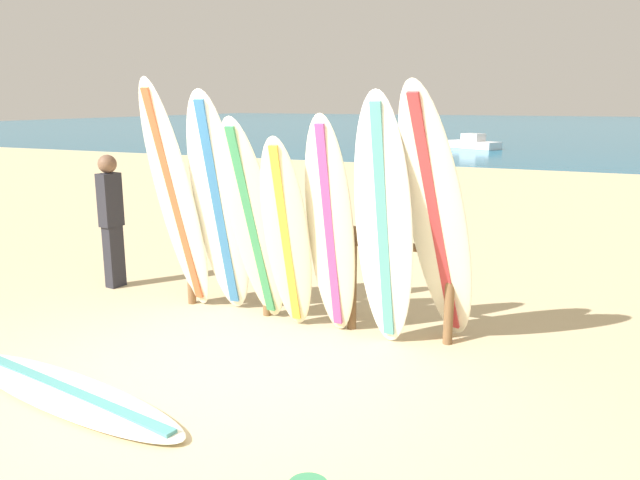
# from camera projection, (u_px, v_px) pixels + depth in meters

# --- Properties ---
(ground_plane) EXTENTS (120.00, 120.00, 0.00)m
(ground_plane) POSITION_uv_depth(u_px,v_px,m) (193.00, 385.00, 5.05)
(ground_plane) COLOR #D3BC8C
(ocean_water) EXTENTS (120.00, 80.00, 0.01)m
(ocean_water) POSITION_uv_depth(u_px,v_px,m) (570.00, 126.00, 56.62)
(ocean_water) COLOR #196B93
(ocean_water) RESTS_ON ground
(surfboard_rack) EXTENTS (3.03, 0.09, 1.05)m
(surfboard_rack) POSITION_uv_depth(u_px,v_px,m) (308.00, 260.00, 6.35)
(surfboard_rack) COLOR brown
(surfboard_rack) RESTS_ON ground
(surfboard_leaning_far_left) EXTENTS (0.57, 0.83, 2.49)m
(surfboard_leaning_far_left) POSITION_uv_depth(u_px,v_px,m) (176.00, 200.00, 6.47)
(surfboard_leaning_far_left) COLOR silver
(surfboard_leaning_far_left) RESTS_ON ground
(surfboard_leaning_left) EXTENTS (0.64, 0.82, 2.38)m
(surfboard_leaning_left) POSITION_uv_depth(u_px,v_px,m) (219.00, 207.00, 6.36)
(surfboard_leaning_left) COLOR white
(surfboard_leaning_left) RESTS_ON ground
(surfboard_leaning_center_left) EXTENTS (0.54, 0.83, 2.14)m
(surfboard_leaning_center_left) POSITION_uv_depth(u_px,v_px,m) (253.00, 224.00, 6.10)
(surfboard_leaning_center_left) COLOR beige
(surfboard_leaning_center_left) RESTS_ON ground
(surfboard_leaning_center) EXTENTS (0.51, 0.66, 1.96)m
(surfboard_leaning_center) POSITION_uv_depth(u_px,v_px,m) (287.00, 237.00, 5.95)
(surfboard_leaning_center) COLOR beige
(surfboard_leaning_center) RESTS_ON ground
(surfboard_leaning_center_right) EXTENTS (0.47, 0.56, 2.16)m
(surfboard_leaning_center_right) POSITION_uv_depth(u_px,v_px,m) (330.00, 229.00, 5.81)
(surfboard_leaning_center_right) COLOR beige
(surfboard_leaning_center_right) RESTS_ON ground
(surfboard_leaning_right) EXTENTS (0.55, 0.60, 2.36)m
(surfboard_leaning_right) POSITION_uv_depth(u_px,v_px,m) (384.00, 226.00, 5.48)
(surfboard_leaning_right) COLOR white
(surfboard_leaning_right) RESTS_ON ground
(surfboard_leaning_far_right) EXTENTS (0.78, 1.27, 2.44)m
(surfboard_leaning_far_right) POSITION_uv_depth(u_px,v_px,m) (437.00, 222.00, 5.43)
(surfboard_leaning_far_right) COLOR white
(surfboard_leaning_far_right) RESTS_ON ground
(surfboard_lying_on_sand) EXTENTS (2.62, 0.97, 0.08)m
(surfboard_lying_on_sand) POSITION_uv_depth(u_px,v_px,m) (67.00, 393.00, 4.84)
(surfboard_lying_on_sand) COLOR white
(surfboard_lying_on_sand) RESTS_ON ground
(beachgoer_standing) EXTENTS (0.22, 0.28, 1.63)m
(beachgoer_standing) POSITION_uv_depth(u_px,v_px,m) (111.00, 215.00, 7.54)
(beachgoer_standing) COLOR #26262D
(beachgoer_standing) RESTS_ON ground
(small_boat_offshore) EXTENTS (2.84, 2.14, 0.71)m
(small_boat_offshore) POSITION_uv_depth(u_px,v_px,m) (473.00, 143.00, 29.93)
(small_boat_offshore) COLOR silver
(small_boat_offshore) RESTS_ON ocean_water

